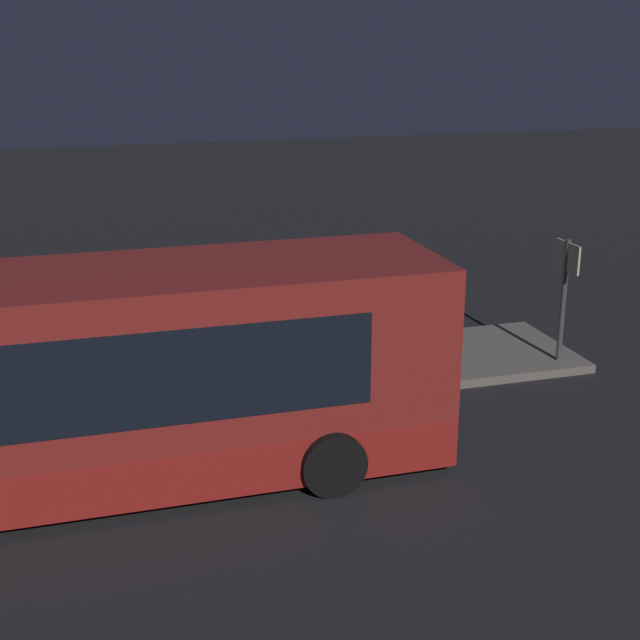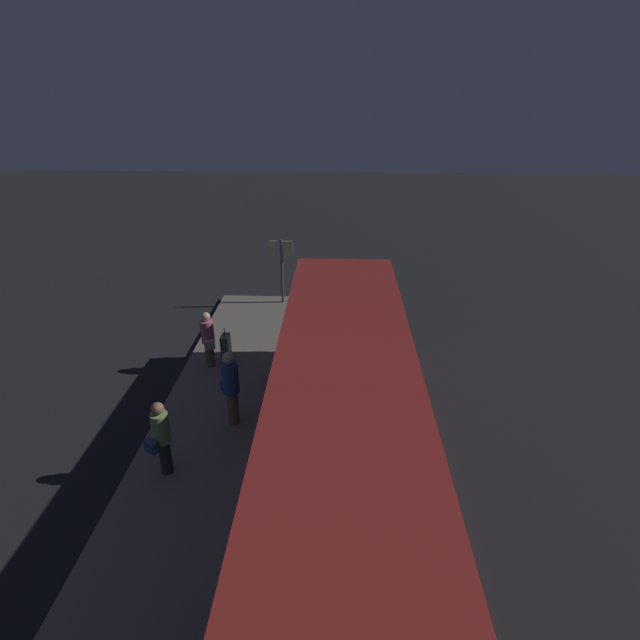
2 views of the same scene
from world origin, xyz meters
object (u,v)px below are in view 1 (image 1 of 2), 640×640
Objects in this scene: passenger_boarding at (304,313)px; sign_post at (565,282)px; passenger_waiting at (71,334)px; passenger_with_bags at (177,338)px; suitcase at (335,343)px; bus_lead at (21,391)px.

sign_post is at bearing -129.63° from passenger_boarding.
sign_post is at bearing -64.43° from passenger_waiting.
passenger_with_bags reaches higher than passenger_waiting.
suitcase is at bearing 163.41° from sign_post.
passenger_boarding is 2.80m from passenger_with_bags.
passenger_boarding is 4.26m from passenger_waiting.
bus_lead is 7.04× the size of passenger_waiting.
bus_lead is 6.51m from suitcase.
passenger_waiting reaches higher than passenger_boarding.
passenger_with_bags is 2.00× the size of suitcase.
suitcase is 4.42m from sign_post.
passenger_with_bags is at bearing 93.48° from passenger_boarding.
sign_post is (8.85, -1.45, 0.62)m from passenger_waiting.
passenger_with_bags is 0.80× the size of sign_post.
bus_lead is 6.22m from passenger_boarding.
sign_post is (4.08, -1.21, 1.18)m from suitcase.
bus_lead is at bearing -156.32° from passenger_waiting.
passenger_with_bags is (2.42, 2.55, -0.34)m from bus_lead.
passenger_waiting is 0.90× the size of passenger_with_bags.
passenger_boarding is 0.88× the size of passenger_with_bags.
bus_lead is 9.80m from sign_post.
passenger_boarding is 1.76× the size of suitcase.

